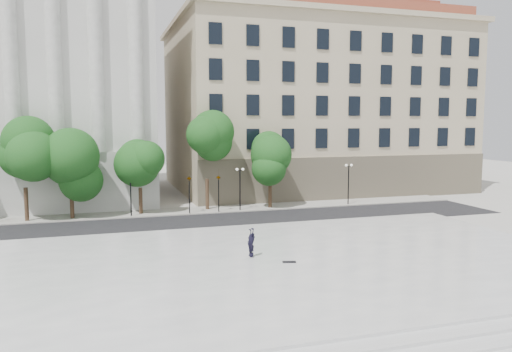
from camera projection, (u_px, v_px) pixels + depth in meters
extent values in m
plane|color=#B3B0A9|center=(251.00, 288.00, 26.93)|extent=(160.00, 160.00, 0.00)
cube|color=silver|center=(237.00, 269.00, 29.76)|extent=(44.00, 22.00, 0.45)
cube|color=black|center=(193.00, 223.00, 44.02)|extent=(60.00, 8.00, 0.02)
cube|color=#B0ADA3|center=(182.00, 211.00, 49.70)|extent=(60.00, 4.00, 0.12)
cube|color=silver|center=(13.00, 91.00, 57.56)|extent=(30.00, 26.00, 25.00)
cube|color=#C0AF93|center=(308.00, 110.00, 68.72)|extent=(36.00, 26.00, 21.00)
cube|color=brown|center=(309.00, 22.00, 67.44)|extent=(34.00, 24.00, 1.40)
cylinder|color=black|center=(189.00, 197.00, 48.05)|extent=(0.10, 0.10, 3.50)
imported|color=black|center=(189.00, 175.00, 47.82)|extent=(0.60, 1.94, 0.77)
cylinder|color=black|center=(219.00, 195.00, 48.91)|extent=(0.10, 0.10, 3.50)
imported|color=black|center=(218.00, 174.00, 48.67)|extent=(0.72, 1.92, 0.76)
imported|color=black|center=(251.00, 253.00, 31.42)|extent=(1.73, 1.80, 0.50)
cube|color=black|center=(289.00, 262.00, 30.20)|extent=(0.84, 0.40, 0.08)
cylinder|color=#382619|center=(26.00, 205.00, 44.51)|extent=(0.36, 0.36, 3.10)
sphere|color=#17501A|center=(24.00, 158.00, 44.06)|extent=(3.97, 3.97, 3.97)
cylinder|color=#382619|center=(72.00, 206.00, 45.77)|extent=(0.36, 0.36, 2.49)
sphere|color=#17501A|center=(71.00, 169.00, 45.40)|extent=(4.26, 4.26, 4.26)
cylinder|color=#382619|center=(141.00, 201.00, 48.00)|extent=(0.36, 0.36, 2.63)
sphere|color=#17501A|center=(140.00, 164.00, 47.62)|extent=(4.28, 4.28, 4.28)
cylinder|color=#382619|center=(207.00, 195.00, 50.39)|extent=(0.36, 0.36, 3.21)
sphere|color=#17501A|center=(207.00, 152.00, 49.92)|extent=(4.42, 4.42, 4.42)
cylinder|color=#382619|center=(270.00, 193.00, 51.47)|extent=(0.36, 0.36, 3.19)
sphere|color=#17501A|center=(270.00, 151.00, 51.00)|extent=(3.56, 3.56, 3.56)
cylinder|color=black|center=(131.00, 197.00, 46.70)|extent=(0.12, 0.12, 3.77)
cube|color=black|center=(130.00, 177.00, 46.50)|extent=(0.60, 0.06, 0.06)
sphere|color=white|center=(127.00, 176.00, 46.40)|extent=(0.28, 0.28, 0.28)
sphere|color=white|center=(134.00, 176.00, 46.57)|extent=(0.28, 0.28, 0.28)
cylinder|color=black|center=(240.00, 191.00, 49.82)|extent=(0.12, 0.12, 4.12)
cube|color=black|center=(240.00, 170.00, 49.60)|extent=(0.60, 0.06, 0.06)
sphere|color=white|center=(237.00, 169.00, 49.50)|extent=(0.28, 0.28, 0.28)
sphere|color=white|center=(243.00, 169.00, 49.68)|extent=(0.28, 0.28, 0.28)
cylinder|color=black|center=(348.00, 186.00, 53.38)|extent=(0.12, 0.12, 4.22)
cube|color=black|center=(349.00, 166.00, 53.15)|extent=(0.60, 0.06, 0.06)
sphere|color=white|center=(346.00, 165.00, 53.06)|extent=(0.28, 0.28, 0.28)
sphere|color=white|center=(351.00, 165.00, 53.23)|extent=(0.28, 0.28, 0.28)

